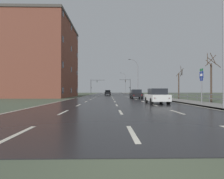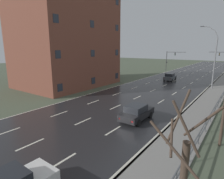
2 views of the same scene
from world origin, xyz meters
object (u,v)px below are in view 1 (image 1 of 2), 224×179
Objects in this scene: street_lamp_foreground at (222,33)px; street_lamp_distant at (125,83)px; highway_sign at (202,81)px; traffic_signal_left at (94,84)px; car_mid_centre at (108,93)px; car_distant at (157,96)px; brick_building at (43,60)px; street_lamp_midground at (137,78)px; car_near_right at (136,94)px; traffic_signal_right at (128,84)px.

street_lamp_distant is (-0.00, 75.34, -0.46)m from street_lamp_foreground.
highway_sign is 0.60× the size of traffic_signal_left.
car_mid_centre is 1.01× the size of car_distant.
street_lamp_foreground is 34.65m from brick_building.
street_lamp_midground is 1.00× the size of street_lamp_distant.
car_mid_centre is (-8.50, -33.40, -4.28)m from street_lamp_distant.
street_lamp_foreground is at bearing -49.21° from brick_building.
street_lamp_foreground is 2.77× the size of car_near_right.
street_lamp_midground is 2.54× the size of car_near_right.
car_near_right is at bearing -94.53° from traffic_signal_right.
street_lamp_foreground is 37.67m from street_lamp_midground.
car_mid_centre is at bearing 153.24° from street_lamp_midground.
street_lamp_midground is at bearing -29.69° from car_mid_centre.
street_lamp_foreground is 75.34m from street_lamp_distant.
street_lamp_foreground is at bearing -59.01° from car_distant.
traffic_signal_right is (-0.28, -17.47, -1.14)m from street_lamp_distant.
street_lamp_foreground is 7.97m from car_distant.
traffic_signal_right is 52.50m from car_distant.
car_near_right is (-3.43, -19.95, -4.27)m from street_lamp_midground.
traffic_signal_right is at bearing -1.74° from traffic_signal_left.
street_lamp_midground is at bearing -55.36° from traffic_signal_left.
traffic_signal_right is 40.39m from car_near_right.
traffic_signal_right is 0.36× the size of brick_building.
car_distant is 29.22m from brick_building.
highway_sign is 55.86m from traffic_signal_left.
car_distant is at bearing -95.64° from street_lamp_midground.
street_lamp_distant is at bearing 89.09° from traffic_signal_right.
car_distant is at bearing -93.20° from traffic_signal_right.
brick_building reaches higher than car_mid_centre.
street_lamp_midground is (-0.03, 37.67, -0.48)m from street_lamp_foreground.
car_near_right is (-3.18, -40.15, -3.14)m from traffic_signal_right.
car_distant is 0.25× the size of brick_building.
highway_sign is 38.57m from car_mid_centre.
street_lamp_distant reaches higher than car_near_right.
car_near_right is 1.00× the size of car_distant.
brick_building reaches higher than street_lamp_midground.
car_near_right is at bearing 101.04° from street_lamp_foreground.
brick_building is (-23.54, 21.58, 5.87)m from highway_sign.
traffic_signal_left is 1.44× the size of car_near_right.
car_mid_centre is at bearing 101.46° from street_lamp_foreground.
street_lamp_midground is at bearing 80.72° from car_near_right.
brick_building reaches higher than highway_sign.
car_mid_centre is (5.78, -16.35, -3.14)m from traffic_signal_left.
street_lamp_foreground is at bearing -90.00° from street_lamp_distant.
street_lamp_distant is 2.93× the size of highway_sign.
brick_building reaches higher than street_lamp_distant.
street_lamp_distant is 1.76× the size of traffic_signal_left.
highway_sign is 53.33m from traffic_signal_right.
street_lamp_midground reaches higher than highway_sign.
street_lamp_foreground is 1.92× the size of traffic_signal_left.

